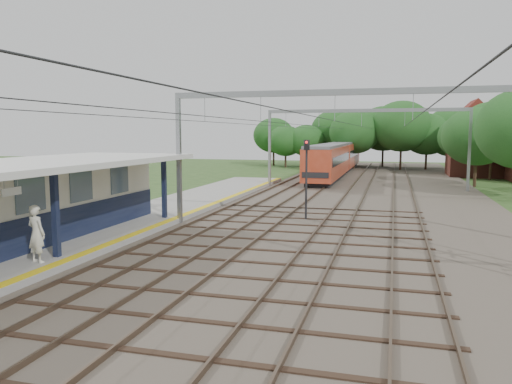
% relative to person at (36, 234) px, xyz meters
% --- Properties ---
extents(ground, '(160.00, 160.00, 0.00)m').
position_rel_person_xyz_m(ground, '(6.03, -5.11, -1.38)').
color(ground, '#2D4C1E').
rests_on(ground, ground).
extents(ballast_bed, '(18.00, 90.00, 0.10)m').
position_rel_person_xyz_m(ballast_bed, '(10.03, 24.89, -1.33)').
color(ballast_bed, '#473D33').
rests_on(ballast_bed, ground).
extents(platform, '(5.00, 52.00, 0.35)m').
position_rel_person_xyz_m(platform, '(-1.47, 8.89, -1.20)').
color(platform, gray).
rests_on(platform, ground).
extents(yellow_stripe, '(0.45, 52.00, 0.01)m').
position_rel_person_xyz_m(yellow_stripe, '(0.78, 8.89, -1.02)').
color(yellow_stripe, yellow).
rests_on(yellow_stripe, platform).
extents(station_building, '(3.41, 18.00, 3.40)m').
position_rel_person_xyz_m(station_building, '(-2.85, 1.89, 0.67)').
color(station_building, beige).
rests_on(station_building, platform).
extents(canopy, '(6.40, 20.00, 3.44)m').
position_rel_person_xyz_m(canopy, '(-1.74, 0.89, 2.27)').
color(canopy, '#101733').
rests_on(canopy, platform).
extents(rail_tracks, '(11.80, 88.00, 0.15)m').
position_rel_person_xyz_m(rail_tracks, '(7.53, 24.89, -1.20)').
color(rail_tracks, brown).
rests_on(rail_tracks, ballast_bed).
extents(catenary_system, '(17.22, 88.00, 7.00)m').
position_rel_person_xyz_m(catenary_system, '(9.42, 20.18, 4.13)').
color(catenary_system, gray).
rests_on(catenary_system, ground).
extents(tree_band, '(31.72, 30.88, 8.82)m').
position_rel_person_xyz_m(tree_band, '(9.88, 52.02, 3.54)').
color(tree_band, '#382619').
rests_on(tree_band, ground).
extents(house_far, '(8.00, 6.12, 8.66)m').
position_rel_person_xyz_m(house_far, '(22.03, 46.89, 1.86)').
color(house_far, brown).
rests_on(house_far, ground).
extents(person, '(0.84, 0.65, 2.06)m').
position_rel_person_xyz_m(person, '(0.00, 0.00, 0.00)').
color(person, silver).
rests_on(person, platform).
extents(train, '(2.79, 34.71, 3.67)m').
position_rel_person_xyz_m(train, '(5.53, 45.56, 0.67)').
color(train, black).
rests_on(train, ballast_bed).
extents(signal_post, '(0.35, 0.31, 4.54)m').
position_rel_person_xyz_m(signal_post, '(7.38, 12.82, 1.53)').
color(signal_post, black).
rests_on(signal_post, ground).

